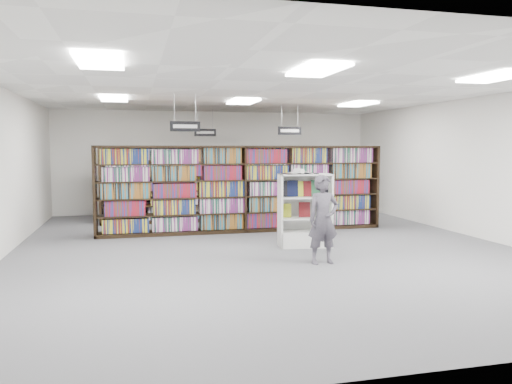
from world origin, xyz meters
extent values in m
plane|color=#535359|center=(0.00, 0.00, 0.00)|extent=(12.00, 12.00, 0.00)
cube|color=silver|center=(0.00, 0.00, 3.20)|extent=(10.00, 12.00, 0.10)
cube|color=white|center=(0.00, 6.00, 1.60)|extent=(10.00, 0.10, 3.20)
cube|color=white|center=(0.00, -6.00, 1.60)|extent=(10.00, 0.10, 3.20)
cube|color=white|center=(5.00, 0.00, 1.60)|extent=(0.10, 12.00, 3.20)
cube|color=black|center=(0.00, 2.00, 1.05)|extent=(7.00, 0.60, 2.10)
cube|color=maroon|center=(0.00, 2.00, 1.05)|extent=(6.88, 0.42, 1.98)
cube|color=black|center=(0.00, 4.00, 1.05)|extent=(7.00, 0.60, 2.10)
cube|color=maroon|center=(0.00, 4.00, 1.05)|extent=(6.88, 0.42, 1.98)
cube|color=black|center=(0.00, 5.70, 1.05)|extent=(7.00, 0.60, 2.10)
cube|color=maroon|center=(0.00, 5.70, 1.05)|extent=(6.88, 0.42, 1.98)
cylinder|color=#B2B2B7|center=(-1.73, 1.00, 2.91)|extent=(0.01, 0.01, 0.58)
cylinder|color=#B2B2B7|center=(-1.27, 1.00, 2.91)|extent=(0.01, 0.01, 0.58)
cube|color=black|center=(-1.50, 1.00, 2.51)|extent=(0.65, 0.02, 0.22)
cube|color=white|center=(-1.50, 0.99, 2.51)|extent=(0.52, 0.00, 0.08)
cylinder|color=#B2B2B7|center=(1.27, 3.00, 2.91)|extent=(0.01, 0.01, 0.58)
cylinder|color=#B2B2B7|center=(1.73, 3.00, 2.91)|extent=(0.01, 0.01, 0.58)
cube|color=black|center=(1.50, 3.00, 2.51)|extent=(0.65, 0.02, 0.22)
cube|color=white|center=(1.50, 2.99, 2.51)|extent=(0.52, 0.00, 0.08)
cylinder|color=#B2B2B7|center=(-0.73, 5.00, 2.91)|extent=(0.01, 0.01, 0.58)
cylinder|color=#B2B2B7|center=(-0.27, 5.00, 2.91)|extent=(0.01, 0.01, 0.58)
cube|color=black|center=(-0.50, 5.00, 2.51)|extent=(0.65, 0.02, 0.22)
cube|color=white|center=(-0.50, 4.99, 2.51)|extent=(0.52, 0.00, 0.08)
cube|color=white|center=(-3.00, -3.00, 3.16)|extent=(0.60, 1.20, 0.04)
cube|color=white|center=(0.00, -3.00, 3.16)|extent=(0.60, 1.20, 0.04)
cube|color=white|center=(3.00, -3.00, 3.16)|extent=(0.60, 1.20, 0.04)
cube|color=white|center=(-3.00, 2.00, 3.16)|extent=(0.60, 1.20, 0.04)
cube|color=white|center=(0.00, 2.00, 3.16)|extent=(0.60, 1.20, 0.04)
cube|color=white|center=(3.00, 2.00, 3.16)|extent=(0.60, 1.20, 0.04)
cube|color=silver|center=(0.83, -0.16, 0.16)|extent=(1.15, 0.68, 0.32)
cube|color=silver|center=(0.32, -0.09, 0.76)|extent=(0.11, 0.54, 1.51)
cube|color=silver|center=(1.35, -0.23, 0.76)|extent=(0.11, 0.54, 1.51)
cube|color=silver|center=(0.87, 0.09, 0.76)|extent=(1.08, 0.18, 1.51)
cube|color=silver|center=(0.83, -0.16, 1.50)|extent=(1.15, 0.68, 0.03)
cube|color=silver|center=(0.83, -0.16, 0.59)|extent=(1.06, 0.63, 0.02)
cube|color=silver|center=(0.83, -0.16, 1.03)|extent=(1.06, 0.63, 0.02)
cube|color=black|center=(0.42, -0.06, 1.20)|extent=(0.22, 0.10, 0.33)
cube|color=#101537|center=(0.59, -0.08, 1.20)|extent=(0.22, 0.10, 0.33)
cube|color=#BECB27|center=(0.76, -0.10, 1.20)|extent=(0.22, 0.10, 0.33)
cube|color=maroon|center=(0.92, -0.13, 1.20)|extent=(0.22, 0.10, 0.33)
cube|color=#1F5534|center=(1.09, -0.15, 1.20)|extent=(0.22, 0.10, 0.33)
cube|color=black|center=(1.26, -0.17, 1.20)|extent=(0.22, 0.10, 0.33)
cube|color=#BECB27|center=(0.44, -0.06, 0.76)|extent=(0.24, 0.09, 0.30)
cube|color=maroon|center=(0.84, -0.11, 0.76)|extent=(0.24, 0.09, 0.30)
cube|color=#1F5534|center=(1.24, -0.17, 0.76)|extent=(0.24, 0.09, 0.30)
cube|color=black|center=(0.72, -0.16, 1.52)|extent=(0.72, 0.47, 0.02)
cube|color=white|center=(0.55, -0.16, 1.53)|extent=(0.34, 0.40, 0.06)
cube|color=white|center=(0.88, -0.16, 1.53)|extent=(0.34, 0.40, 0.08)
cylinder|color=white|center=(0.70, -0.16, 1.58)|extent=(0.14, 0.36, 0.10)
imported|color=#4F4B55|center=(0.63, -1.71, 0.79)|extent=(0.60, 0.41, 1.57)
camera|label=1|loc=(-2.61, -9.88, 2.04)|focal=35.00mm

